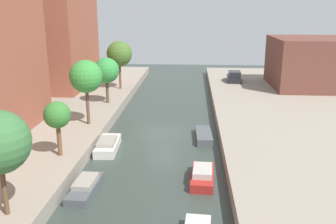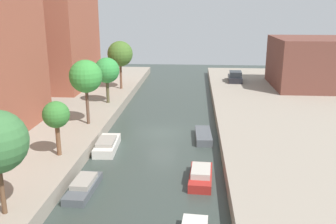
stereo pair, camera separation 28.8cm
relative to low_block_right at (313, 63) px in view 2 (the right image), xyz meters
The scene contains 13 objects.
ground_plane 25.21m from the low_block_right, 136.38° to the right, with size 84.00×84.00×0.00m, color #333D38.
quay_left 37.37m from the low_block_right, 152.53° to the right, with size 20.00×64.00×1.00m, color gray.
quay_right 17.80m from the low_block_right, 99.92° to the right, with size 20.00×64.00×1.00m, color gray.
low_block_right is the anchor object (origin of this frame).
street_tree_1 35.18m from the low_block_right, 134.31° to the right, with size 1.86×1.86×3.90m.
street_tree_2 30.41m from the low_block_right, 143.96° to the right, with size 2.87×2.87×5.73m.
street_tree_3 26.63m from the low_block_right, 157.32° to the right, with size 2.72×2.72×4.92m.
street_tree_4 24.78m from the low_block_right, behind, with size 3.17×3.17×6.03m.
parked_car 10.28m from the low_block_right, 163.38° to the left, with size 2.02×4.10×1.46m.
moored_boat_left_1 36.11m from the low_block_right, 127.56° to the right, with size 1.49×3.95×0.78m.
moored_boat_left_2 31.03m from the low_block_right, 135.72° to the right, with size 1.78×4.24×0.94m.
moored_boat_right_1 30.55m from the low_block_right, 118.80° to the right, with size 1.63×3.74×0.98m.
moored_boat_right_2 23.65m from the low_block_right, 127.80° to the right, with size 1.47×4.03×0.62m.
Camera 2 is at (2.92, -31.61, 11.04)m, focal length 39.44 mm.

